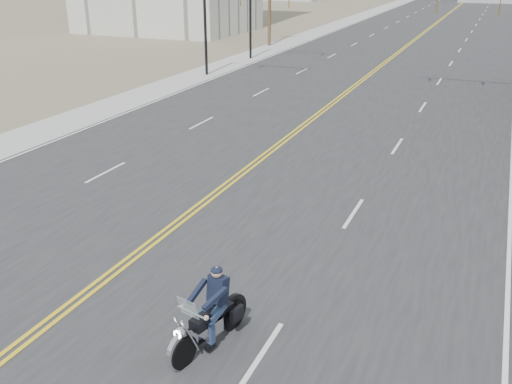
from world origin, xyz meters
name	(u,v)px	position (x,y,z in m)	size (l,w,h in m)	color
road	(430,28)	(0.00, 70.00, 0.01)	(20.00, 200.00, 0.01)	#303033
sidewalk_left	(339,24)	(-11.50, 70.00, 0.01)	(3.00, 200.00, 0.01)	#A5A5A0
traffic_mast_left	(231,5)	(-8.98, 32.00, 4.94)	(7.10, 0.26, 7.00)	black
motorcyclist	(208,311)	(3.83, 3.91, 0.92)	(1.00, 2.34, 1.83)	black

